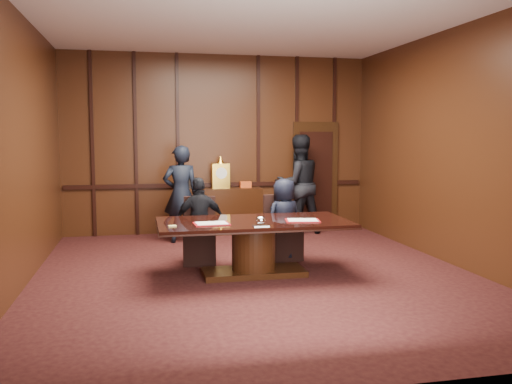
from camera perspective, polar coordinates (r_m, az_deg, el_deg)
The scene contains 13 objects.
room at distance 7.48m, azimuth 0.24°, elevation 4.46°, with size 7.00×7.04×3.50m.
sideboard at distance 10.64m, azimuth -3.72°, elevation -1.81°, with size 1.60×0.45×1.54m.
conference_table at distance 7.46m, azimuth -0.25°, elevation -4.93°, with size 2.62×1.32×0.76m.
folder_left at distance 7.14m, azimuth -4.71°, elevation -3.33°, with size 0.48×0.35×0.02m.
folder_right at distance 7.41m, azimuth 4.92°, elevation -2.99°, with size 0.51×0.41×0.02m.
inkstand at distance 6.97m, azimuth 0.51°, elevation -3.15°, with size 0.20×0.14×0.12m.
notepad at distance 7.01m, azimuth -8.79°, elevation -3.56°, with size 0.10×0.07×0.01m, color #ECD973.
chair_left at distance 8.25m, azimuth -5.94°, elevation -5.44°, with size 0.54×0.54×0.99m.
chair_right at distance 8.48m, azimuth 2.81°, elevation -5.10°, with size 0.55×0.55×0.99m.
signatory_left at distance 8.11m, azimuth -5.93°, elevation -3.06°, with size 0.76×0.32×1.30m, color black.
signatory_right at distance 8.35m, azimuth 2.98°, elevation -2.91°, with size 0.62×0.40×1.26m, color black.
witness_left at distance 9.80m, azimuth -7.91°, elevation -0.23°, with size 0.64×0.42×1.75m, color black.
witness_right at distance 10.64m, azimuth 4.47°, elevation 0.81°, with size 0.94×0.74×1.94m, color black.
Camera 1 is at (-1.54, -7.17, 1.91)m, focal length 38.00 mm.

